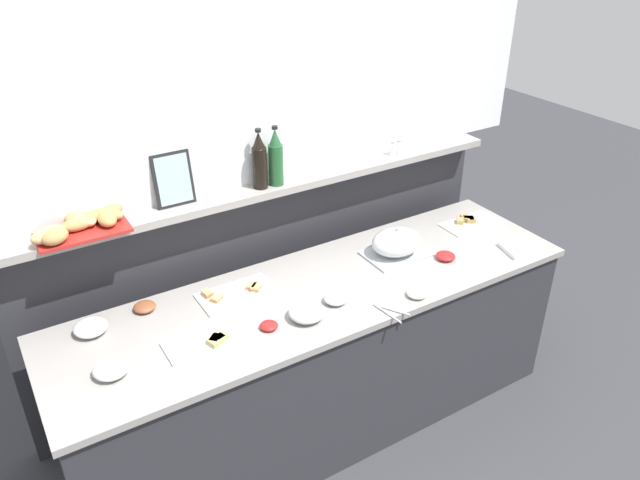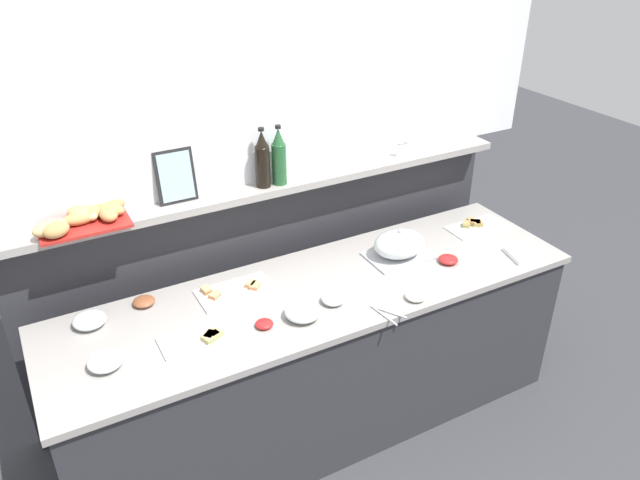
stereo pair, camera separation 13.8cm
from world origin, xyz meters
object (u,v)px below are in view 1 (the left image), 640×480
Objects in this scene: condiment_bowl_teal at (417,293)px; condiment_bowl_red at (145,307)px; napkin_stack at (520,249)px; sandwich_platter_rear at (206,341)px; bread_basket at (81,224)px; glass_bowl_large at (111,369)px; glass_bowl_small at (91,328)px; sandwich_platter_front at (236,294)px; condiment_bowl_cream at (446,256)px; salt_shaker at (393,148)px; pepper_shaker at (399,147)px; glass_bowl_extra at (307,313)px; glass_bowl_medium at (335,299)px; wine_bottle_green at (276,159)px; condiment_bowl_dark at (269,326)px; wine_bottle_dark at (260,162)px; framed_picture at (173,179)px; sandwich_platter_side at (469,222)px; serving_cloche at (397,243)px; serving_tongs at (389,311)px.

condiment_bowl_teal is 0.98× the size of condiment_bowl_red.
sandwich_platter_rear is at bearing 175.11° from napkin_stack.
sandwich_platter_rear is at bearing -60.72° from bread_basket.
glass_bowl_small is (-0.00, 0.32, 0.00)m from glass_bowl_large.
condiment_bowl_cream is (1.10, -0.27, 0.01)m from sandwich_platter_front.
napkin_stack is 0.90m from salt_shaker.
sandwich_platter_rear is at bearing -39.73° from glass_bowl_small.
sandwich_platter_front is 2.54× the size of glass_bowl_large.
pepper_shaker reaches higher than condiment_bowl_teal.
glass_bowl_medium is at bearing 11.17° from glass_bowl_extra.
bread_basket is (-0.96, 0.61, 0.40)m from glass_bowl_medium.
condiment_bowl_red is at bearing 9.76° from glass_bowl_small.
wine_bottle_green is at bearing 27.35° from glass_bowl_large.
sandwich_platter_rear is 0.47m from glass_bowl_extra.
sandwich_platter_front is 0.88m from condiment_bowl_teal.
glass_bowl_medium is 0.36m from condiment_bowl_dark.
glass_bowl_large reaches higher than sandwich_platter_front.
wine_bottle_dark is 0.44m from framed_picture.
condiment_bowl_cream is 1.56m from condiment_bowl_red.
sandwich_platter_side reaches higher than condiment_bowl_dark.
condiment_bowl_red is at bearing 164.76° from sandwich_platter_front.
salt_shaker is (1.84, 0.24, 0.40)m from glass_bowl_small.
wine_bottle_green reaches higher than glass_bowl_large.
wine_bottle_green is (-1.09, 0.34, 0.51)m from sandwich_platter_side.
glass_bowl_large reaches higher than condiment_bowl_red.
napkin_stack is 1.95× the size of pepper_shaker.
serving_cloche is 0.69m from napkin_stack.
serving_cloche is at bearing 18.78° from glass_bowl_extra.
glass_bowl_medium reaches higher than sandwich_platter_side.
framed_picture reaches higher than bread_basket.
serving_tongs is at bearing -19.08° from condiment_bowl_dark.
sandwich_platter_rear is 0.85m from serving_tongs.
glass_bowl_large is 2.00m from pepper_shaker.
pepper_shaker is 0.33× the size of framed_picture.
serving_tongs is at bearing -175.17° from napkin_stack.
sandwich_platter_side is 2.42× the size of glass_bowl_large.
salt_shaker is (0.42, 0.78, 0.41)m from condiment_bowl_teal.
condiment_bowl_cream is (1.77, -0.34, -0.01)m from glass_bowl_small.
wine_bottle_green is 3.63× the size of pepper_shaker.
wine_bottle_dark reaches higher than glass_bowl_medium.
glass_bowl_extra is 2.05× the size of condiment_bowl_dark.
wine_bottle_dark is (-0.79, 0.58, 0.51)m from condiment_bowl_cream.
glass_bowl_medium is 0.26m from serving_tongs.
condiment_bowl_dark is at bearing -29.22° from glass_bowl_small.
sandwich_platter_rear is 0.90× the size of sandwich_platter_side.
pepper_shaker is at bearing 112.05° from napkin_stack.
glass_bowl_extra is at bearing -167.08° from sandwich_platter_side.
salt_shaker reaches higher than condiment_bowl_teal.
glass_bowl_large is at bearing 177.69° from sandwich_platter_rear.
serving_cloche is 0.79m from wine_bottle_green.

